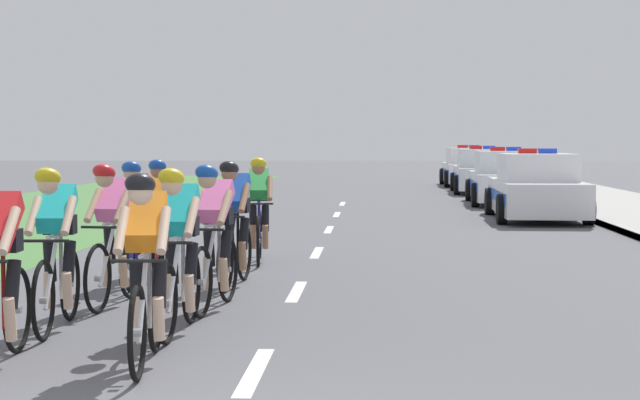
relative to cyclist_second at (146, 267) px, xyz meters
The scene contains 15 objects.
kerb_edge 13.05m from the cyclist_second, 60.01° to the left, with size 0.16×60.00×0.13m, color #9E9E99.
lane_markings_centre 7.96m from the cyclist_second, 83.73° to the left, with size 0.14×25.60×0.01m.
cyclist_second is the anchor object (origin of this frame).
cyclist_third 1.82m from the cyclist_second, 130.19° to the left, with size 0.44×1.72×1.56m.
cyclist_fourth 1.30m from the cyclist_second, 90.20° to the left, with size 0.42×1.72×1.56m.
cyclist_fifth 2.94m from the cyclist_second, 109.89° to the left, with size 0.44×1.72×1.56m.
cyclist_sixth 2.58m from the cyclist_second, 87.49° to the left, with size 0.46×1.72×1.56m.
cyclist_seventh 4.37m from the cyclist_second, 105.02° to the left, with size 0.45×1.72×1.56m.
cyclist_eighth 4.23m from the cyclist_second, 88.84° to the left, with size 0.44×1.72×1.56m.
cyclist_ninth 5.37m from the cyclist_second, 101.30° to the left, with size 0.45×1.72×1.56m.
cyclist_tenth 6.58m from the cyclist_second, 89.11° to the left, with size 0.45×1.72×1.56m.
police_car_nearest 15.62m from the cyclist_second, 69.84° to the left, with size 2.07×4.44×1.59m.
police_car_second 20.72m from the cyclist_second, 74.94° to the left, with size 2.11×4.46×1.59m.
police_car_third 26.43m from the cyclist_second, 78.25° to the left, with size 2.11×4.45×1.59m.
police_car_furthest 31.47m from the cyclist_second, 80.15° to the left, with size 2.01×4.40×1.59m.
Camera 1 is at (0.92, -4.82, 1.77)m, focal length 55.21 mm.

